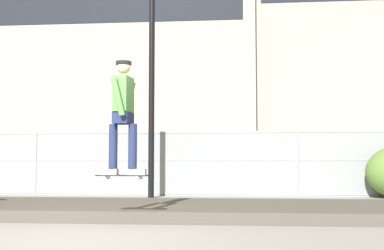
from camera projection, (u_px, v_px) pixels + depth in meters
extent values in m
plane|color=gray|center=(71.00, 238.00, 6.48)|extent=(120.00, 120.00, 0.00)
cube|color=#4C473F|center=(124.00, 209.00, 9.47)|extent=(10.64, 3.03, 0.20)
cube|color=black|center=(123.00, 175.00, 7.59)|extent=(0.82, 0.29, 0.02)
cylinder|color=silver|center=(141.00, 178.00, 7.63)|extent=(0.06, 0.04, 0.05)
cylinder|color=silver|center=(137.00, 178.00, 7.45)|extent=(0.06, 0.04, 0.05)
cylinder|color=silver|center=(108.00, 177.00, 7.73)|extent=(0.06, 0.04, 0.05)
cylinder|color=silver|center=(104.00, 178.00, 7.55)|extent=(0.06, 0.04, 0.05)
cube|color=#99999E|center=(139.00, 176.00, 7.54)|extent=(0.06, 0.14, 0.01)
cube|color=#99999E|center=(106.00, 176.00, 7.64)|extent=(0.06, 0.14, 0.01)
cube|color=#B2ADA8|center=(137.00, 172.00, 7.55)|extent=(0.29, 0.13, 0.09)
cube|color=#B2ADA8|center=(109.00, 172.00, 7.64)|extent=(0.29, 0.13, 0.09)
cylinder|color=#1E284C|center=(133.00, 146.00, 7.59)|extent=(0.13, 0.13, 0.68)
cylinder|color=#1E284C|center=(113.00, 146.00, 7.66)|extent=(0.13, 0.13, 0.68)
cube|color=#1E284C|center=(123.00, 118.00, 7.66)|extent=(0.28, 0.36, 0.18)
cube|color=#4C7F3F|center=(123.00, 95.00, 7.68)|extent=(0.26, 0.40, 0.54)
cylinder|color=#4C7F3F|center=(129.00, 100.00, 7.92)|extent=(0.24, 0.11, 0.58)
cylinder|color=#4C7F3F|center=(118.00, 96.00, 7.44)|extent=(0.24, 0.11, 0.58)
sphere|color=tan|center=(124.00, 67.00, 7.71)|extent=(0.21, 0.21, 0.21)
cylinder|color=black|center=(124.00, 63.00, 7.72)|extent=(0.24, 0.24, 0.05)
cylinder|color=gray|center=(36.00, 163.00, 14.88)|extent=(0.06, 0.06, 1.85)
cylinder|color=gray|center=(297.00, 164.00, 14.19)|extent=(0.06, 0.06, 1.85)
cylinder|color=gray|center=(164.00, 133.00, 14.60)|extent=(22.82, 0.04, 0.04)
cylinder|color=gray|center=(164.00, 160.00, 14.54)|extent=(22.82, 0.04, 0.04)
cylinder|color=gray|center=(163.00, 194.00, 14.47)|extent=(22.82, 0.04, 0.04)
cube|color=gray|center=(164.00, 164.00, 14.53)|extent=(22.82, 0.01, 1.85)
cylinder|color=black|center=(152.00, 84.00, 13.77)|extent=(0.16, 0.16, 6.18)
cube|color=#474C54|center=(58.00, 170.00, 17.76)|extent=(4.52, 2.13, 0.70)
cube|color=#23282D|center=(53.00, 151.00, 17.84)|extent=(2.32, 1.76, 0.64)
cylinder|color=black|center=(103.00, 180.00, 18.35)|extent=(0.66, 0.29, 0.64)
cylinder|color=black|center=(86.00, 182.00, 16.66)|extent=(0.66, 0.29, 0.64)
cylinder|color=black|center=(33.00, 179.00, 18.80)|extent=(0.66, 0.29, 0.64)
cylinder|color=black|center=(9.00, 181.00, 17.12)|extent=(0.66, 0.29, 0.64)
cube|color=black|center=(221.00, 170.00, 17.66)|extent=(4.47, 1.98, 0.70)
cube|color=#23282D|center=(215.00, 151.00, 17.71)|extent=(2.26, 1.69, 0.64)
cylinder|color=black|center=(259.00, 180.00, 18.41)|extent=(0.65, 0.27, 0.64)
cylinder|color=black|center=(263.00, 182.00, 16.71)|extent=(0.65, 0.27, 0.64)
cylinder|color=black|center=(184.00, 180.00, 18.55)|extent=(0.65, 0.27, 0.64)
cylinder|color=black|center=(181.00, 181.00, 16.85)|extent=(0.65, 0.27, 0.64)
cube|color=#9E9384|center=(124.00, 56.00, 47.07)|extent=(23.86, 13.09, 21.56)
cube|color=#1E232B|center=(106.00, 8.00, 40.73)|extent=(21.95, 0.04, 2.50)
cube|color=gray|center=(367.00, 40.00, 45.88)|extent=(21.41, 13.20, 23.95)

